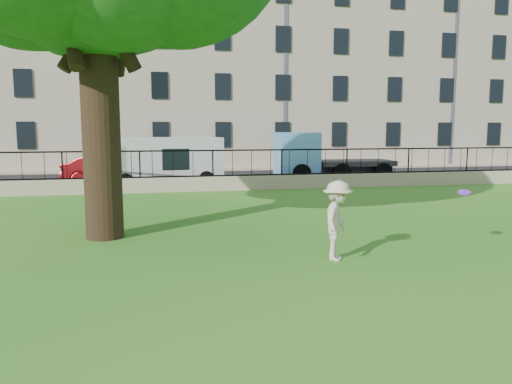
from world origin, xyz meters
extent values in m
plane|color=#246F1A|center=(0.00, 0.00, 0.00)|extent=(120.00, 120.00, 0.00)
cube|color=tan|center=(0.00, 12.00, 0.30)|extent=(50.00, 0.40, 0.60)
cube|color=black|center=(0.00, 12.00, 0.63)|extent=(50.00, 0.05, 0.06)
cube|color=black|center=(0.00, 12.00, 1.70)|extent=(50.00, 0.05, 0.06)
cube|color=black|center=(0.00, 16.70, 0.01)|extent=(60.00, 9.00, 0.01)
cube|color=tan|center=(0.00, 21.90, 0.06)|extent=(60.00, 1.40, 0.12)
cube|color=#AFA78B|center=(0.00, 27.60, 6.50)|extent=(56.00, 10.00, 13.00)
cylinder|color=black|center=(-3.67, 3.52, 2.45)|extent=(0.90, 0.90, 4.90)
imported|color=beige|center=(1.11, 0.40, 0.81)|extent=(1.05, 1.21, 1.62)
cylinder|color=#7E29EA|center=(4.00, 0.50, 1.29)|extent=(0.30, 0.30, 0.12)
imported|color=#A5141B|center=(-4.50, 15.40, 0.69)|extent=(4.31, 1.86, 1.38)
cube|color=silver|center=(-2.00, 14.40, 1.10)|extent=(5.45, 2.68, 2.20)
cube|color=#63ACE9|center=(6.50, 15.25, 1.20)|extent=(5.78, 2.14, 2.41)
camera|label=1|loc=(-2.50, -8.90, 2.67)|focal=35.00mm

